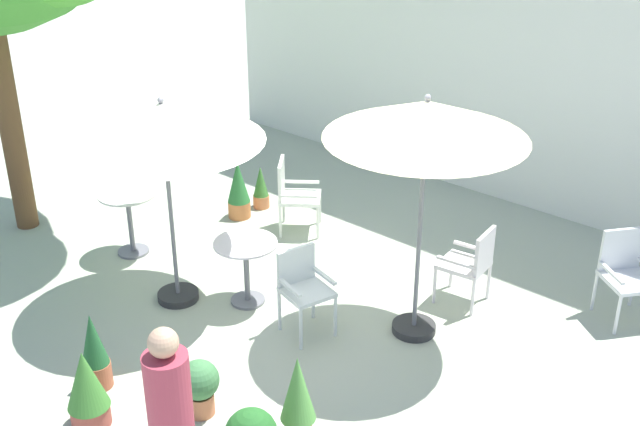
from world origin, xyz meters
TOP-DOWN VIEW (x-y plane):
  - ground_plane at (0.00, 0.00)m, footprint 60.00×60.00m
  - villa_facade at (0.00, 4.18)m, footprint 9.44×0.30m
  - patio_umbrella_0 at (-1.17, -0.52)m, footprint 2.00×2.00m
  - patio_umbrella_1 at (1.09, 0.64)m, footprint 1.87×1.87m
  - cafe_table_0 at (-0.57, -0.07)m, footprint 0.67×0.67m
  - cafe_table_1 at (-2.38, -0.20)m, footprint 0.67×0.67m
  - patio_chair_0 at (-1.34, 1.49)m, footprint 0.69×0.68m
  - patio_chair_1 at (2.52, 2.29)m, footprint 0.68×0.68m
  - patio_chair_2 at (1.22, 1.45)m, footprint 0.52×0.49m
  - patio_chair_3 at (0.23, -0.06)m, footprint 0.54×0.54m
  - potted_plant_0 at (0.42, -1.59)m, footprint 0.35×0.35m
  - potted_plant_1 at (-2.13, 1.31)m, footprint 0.29×0.29m
  - potted_plant_2 at (-0.18, -2.30)m, footprint 0.36×0.36m
  - potted_plant_3 at (-2.12, 1.70)m, footprint 0.22×0.22m
  - potted_plant_4 at (-0.57, -1.96)m, footprint 0.26×0.26m
  - potted_plant_6 at (1.30, -1.31)m, footprint 0.29×0.29m
  - standing_person at (1.14, -2.44)m, footprint 0.33×0.33m

SIDE VIEW (x-z plane):
  - ground_plane at x=0.00m, z-range 0.00..0.00m
  - potted_plant_3 at x=-2.12m, z-range -0.01..0.57m
  - potted_plant_0 at x=0.42m, z-range 0.03..0.56m
  - potted_plant_4 at x=-0.57m, z-range -0.01..0.75m
  - potted_plant_2 at x=-0.18m, z-range 0.01..0.74m
  - potted_plant_1 at x=-2.13m, z-range 0.00..0.78m
  - potted_plant_6 at x=1.30m, z-range 0.04..0.89m
  - cafe_table_0 at x=-0.57m, z-range 0.14..0.85m
  - patio_chair_2 at x=1.22m, z-range 0.07..0.95m
  - patio_chair_3 at x=0.23m, z-range 0.09..0.96m
  - patio_chair_0 at x=-1.34m, z-range 0.06..1.00m
  - patio_chair_1 at x=2.52m, z-range 0.07..1.00m
  - cafe_table_1 at x=-2.38m, z-range 0.15..0.93m
  - standing_person at x=1.14m, z-range 0.02..1.64m
  - patio_umbrella_0 at x=-1.17m, z-range 0.85..3.11m
  - patio_umbrella_1 at x=1.09m, z-range 0.98..3.45m
  - villa_facade at x=0.00m, z-range 0.00..5.11m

